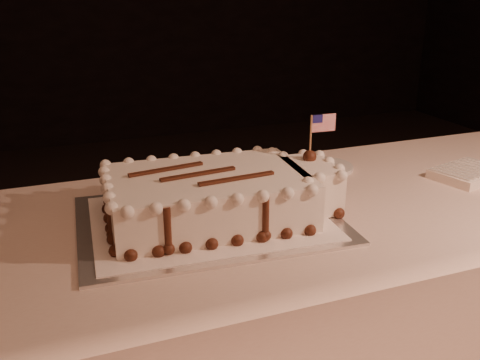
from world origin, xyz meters
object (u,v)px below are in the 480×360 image
object	(u,v)px
banquet_table	(335,321)
napkin_stack	(467,173)
cake_board	(209,220)
sheet_cake	(221,195)
side_plate	(326,167)

from	to	relation	value
banquet_table	napkin_stack	xyz separation A→B (m)	(0.42, 0.02, 0.39)
napkin_stack	cake_board	bearing A→B (deg)	-179.00
banquet_table	cake_board	world-z (taller)	cake_board
cake_board	sheet_cake	size ratio (longest dim) A/B	1.03
banquet_table	cake_board	xyz separation A→B (m)	(-0.37, 0.00, 0.38)
cake_board	sheet_cake	xyz separation A→B (m)	(0.03, -0.00, 0.06)
cake_board	sheet_cake	world-z (taller)	sheet_cake
napkin_stack	side_plate	bearing A→B (deg)	147.79
banquet_table	napkin_stack	distance (m)	0.57
cake_board	napkin_stack	world-z (taller)	napkin_stack
banquet_table	sheet_cake	bearing A→B (deg)	179.91
banquet_table	cake_board	distance (m)	0.53
sheet_cake	napkin_stack	bearing A→B (deg)	1.19
sheet_cake	side_plate	world-z (taller)	sheet_cake
sheet_cake	napkin_stack	size ratio (longest dim) A/B	2.62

